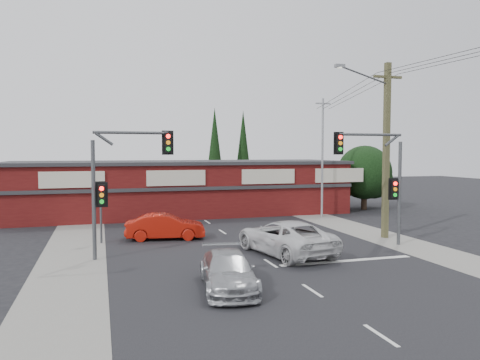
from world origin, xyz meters
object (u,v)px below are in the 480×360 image
object	(u,v)px
silver_suv	(228,271)
utility_pole	(384,144)
white_suv	(285,237)
red_sedan	(165,227)
shop_building	(181,187)

from	to	relation	value
silver_suv	utility_pole	size ratio (longest dim) A/B	0.46
utility_pole	white_suv	bearing A→B (deg)	-161.91
silver_suv	utility_pole	world-z (taller)	utility_pole
red_sedan	utility_pole	size ratio (longest dim) A/B	0.44
shop_building	utility_pole	size ratio (longest dim) A/B	2.73
red_sedan	shop_building	bearing A→B (deg)	-5.86
red_sedan	utility_pole	bearing A→B (deg)	-96.56
red_sedan	silver_suv	bearing A→B (deg)	-166.89
red_sedan	utility_pole	distance (m)	13.33
silver_suv	white_suv	bearing A→B (deg)	57.14
white_suv	silver_suv	distance (m)	6.40
white_suv	red_sedan	bearing A→B (deg)	-58.54
red_sedan	white_suv	bearing A→B (deg)	-128.97
silver_suv	shop_building	size ratio (longest dim) A/B	0.17
utility_pole	silver_suv	bearing A→B (deg)	-147.55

